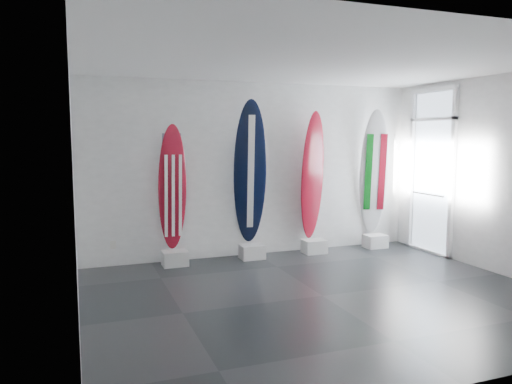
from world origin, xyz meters
name	(u,v)px	position (x,y,z in m)	size (l,w,h in m)	color
floor	(322,296)	(0.00, 0.00, 0.00)	(6.00, 6.00, 0.00)	black
ceiling	(326,62)	(0.00, 0.00, 3.00)	(6.00, 6.00, 0.00)	white
wall_back	(256,170)	(0.00, 2.50, 1.50)	(6.00, 6.00, 0.00)	silver
wall_front	(472,208)	(0.00, -2.50, 1.50)	(6.00, 6.00, 0.00)	silver
wall_left	(74,191)	(-3.00, 0.00, 1.50)	(5.00, 5.00, 0.00)	silver
wall_right	(504,175)	(3.00, 0.00, 1.50)	(5.00, 5.00, 0.00)	silver
display_block_usa	(175,258)	(-1.52, 2.18, 0.12)	(0.40, 0.30, 0.24)	silver
surfboard_usa	(172,188)	(-1.52, 2.28, 1.26)	(0.46, 0.08, 2.04)	maroon
display_block_navy	(252,252)	(-0.19, 2.18, 0.12)	(0.40, 0.30, 0.24)	silver
surfboard_navy	(250,173)	(-0.19, 2.28, 1.46)	(0.56, 0.08, 2.47)	black
display_block_swiss	(314,246)	(0.99, 2.18, 0.12)	(0.40, 0.30, 0.24)	silver
surfboard_swiss	(313,176)	(0.99, 2.28, 1.38)	(0.52, 0.08, 2.28)	maroon
display_block_italy	(375,241)	(2.26, 2.18, 0.12)	(0.40, 0.30, 0.24)	silver
surfboard_italy	(374,173)	(2.26, 2.28, 1.40)	(0.53, 0.08, 2.35)	white
wall_outlet	(113,245)	(-2.45, 2.48, 0.35)	(0.09, 0.02, 0.13)	silver
glass_door	(431,173)	(2.97, 1.55, 1.43)	(0.12, 1.16, 2.85)	white
balcony	(487,220)	(4.30, 1.55, 0.50)	(2.80, 2.20, 1.20)	slate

